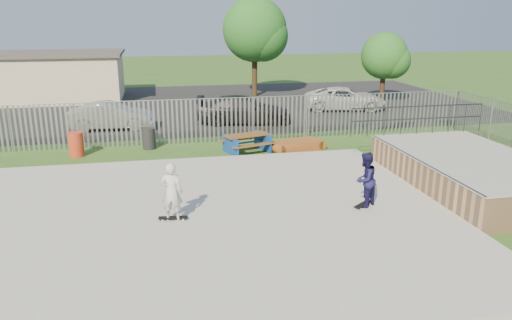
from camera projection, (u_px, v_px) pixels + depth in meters
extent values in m
plane|color=#345B1F|center=(188.00, 221.00, 14.05)|extent=(120.00, 120.00, 0.00)
cube|color=#A0A09B|center=(188.00, 219.00, 14.03)|extent=(15.00, 12.00, 0.15)
cube|color=tan|center=(471.00, 173.00, 16.64)|extent=(4.00, 7.00, 1.05)
cube|color=#9E9E99|center=(473.00, 157.00, 16.49)|extent=(4.05, 7.05, 0.04)
cylinder|color=#383A3F|center=(418.00, 160.00, 16.11)|extent=(0.06, 7.00, 0.06)
cube|color=brown|center=(247.00, 135.00, 20.93)|extent=(1.98, 1.23, 0.06)
cube|color=brown|center=(254.00, 145.00, 20.50)|extent=(1.85, 0.82, 0.05)
cube|color=brown|center=(240.00, 139.00, 21.53)|extent=(1.85, 0.82, 0.05)
cube|color=navy|center=(247.00, 144.00, 21.04)|extent=(1.99, 1.86, 0.76)
cube|color=brown|center=(297.00, 145.00, 21.43)|extent=(2.21, 1.49, 0.40)
cylinder|color=#B6361C|center=(76.00, 144.00, 20.40)|extent=(0.60, 0.60, 1.00)
cylinder|color=black|center=(149.00, 138.00, 21.57)|extent=(0.55, 0.55, 0.92)
cube|color=black|center=(168.00, 106.00, 31.93)|extent=(40.00, 18.00, 0.02)
imported|color=silver|center=(111.00, 116.00, 25.09)|extent=(4.29, 1.73, 1.39)
imported|color=black|center=(244.00, 110.00, 26.53)|extent=(5.27, 2.86, 1.45)
imported|color=silver|center=(345.00, 99.00, 30.34)|extent=(5.25, 3.25, 1.36)
cube|color=beige|center=(45.00, 78.00, 33.76)|extent=(10.00, 6.00, 3.00)
cube|color=#4C4742|center=(42.00, 54.00, 33.32)|extent=(10.40, 6.40, 0.20)
cylinder|color=#392B17|center=(255.00, 68.00, 35.14)|extent=(0.38, 0.38, 3.96)
sphere|color=#235D1F|center=(255.00, 30.00, 34.40)|extent=(4.44, 4.44, 4.44)
cylinder|color=#3A2617|center=(382.00, 83.00, 32.39)|extent=(0.32, 0.32, 2.65)
sphere|color=#275D1F|center=(384.00, 56.00, 31.89)|extent=(2.96, 2.96, 2.96)
cube|color=black|center=(363.00, 204.00, 14.76)|extent=(0.76, 0.65, 0.02)
cube|color=black|center=(173.00, 218.00, 13.78)|extent=(0.82, 0.29, 0.02)
imported|color=#171542|center=(365.00, 180.00, 14.55)|extent=(1.01, 0.98, 1.64)
imported|color=silver|center=(172.00, 192.00, 13.56)|extent=(0.69, 0.55, 1.64)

